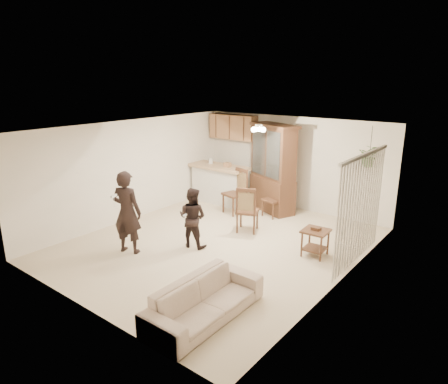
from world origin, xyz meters
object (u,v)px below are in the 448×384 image
Objects in this scene: china_hutch at (273,169)px; sofa at (205,296)px; child at (192,216)px; chair_hutch_left at (273,206)px; side_table at (315,242)px; chair_hutch_right at (247,218)px; chair_bar at (235,201)px; adult at (127,211)px.

sofa is at bearing -46.80° from china_hutch.
chair_hutch_left is at bearing -109.78° from child.
chair_hutch_right reaches higher than side_table.
chair_bar is 1.31m from chair_hutch_right.
side_table is at bearing -5.80° from chair_bar.
chair_hutch_right is (1.26, 2.47, -0.59)m from adult.
china_hutch is 3.82× the size of side_table.
sofa is 4.81m from chair_hutch_left.
sofa is 3.06× the size of side_table.
china_hutch is 3.05m from side_table.
adult is 1.79× the size of chair_hutch_left.
chair_bar is at bearing -88.01° from child.
chair_bar is (-2.85, 1.12, 0.05)m from side_table.
sofa is 1.59× the size of chair_bar.
side_table is (0.33, 3.03, -0.08)m from sofa.
chair_hutch_right is at bearing -118.32° from child.
chair_hutch_right is (0.41, 1.44, -0.37)m from child.
sofa is 3.05m from side_table.
side_table is 1.87m from chair_hutch_right.
chair_hutch_left is (-1.92, 1.51, -0.00)m from side_table.
side_table is 0.52× the size of chair_bar.
side_table is 2.44m from chair_hutch_left.
chair_hutch_left is at bearing 19.13° from sofa.
sofa is 1.04× the size of adult.
child is 2.74m from chair_hutch_left.
child is at bearing -152.59° from side_table.
child reaches higher than sofa.
chair_hutch_right is at bearing -75.71° from chair_hutch_left.
child reaches higher than side_table.
child reaches higher than chair_hutch_right.
china_hutch reaches higher than child.
sofa is 1.39× the size of child.
china_hutch is 1.89m from chair_hutch_right.
side_table is at bearing -165.01° from child.
adult is at bearing -79.90° from china_hutch.
chair_hutch_left is (0.35, 2.69, -0.39)m from child.
adult is 4.24m from china_hutch.
chair_hutch_right is (0.06, -1.24, 0.03)m from chair_hutch_left.
china_hutch is at bearing -101.35° from chair_hutch_right.
child is at bearing -68.66° from china_hutch.
sofa is 1.71× the size of chair_hutch_right.
adult is 1.35m from child.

